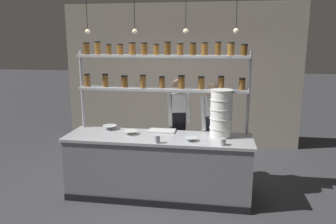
# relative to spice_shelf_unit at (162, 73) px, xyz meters

# --- Properties ---
(ground_plane) EXTENTS (40.00, 40.00, 0.00)m
(ground_plane) POSITION_rel_spice_shelf_unit_xyz_m (-0.00, -0.33, -1.79)
(ground_plane) COLOR #3D3D42
(back_wall) EXTENTS (5.10, 0.12, 3.05)m
(back_wall) POSITION_rel_spice_shelf_unit_xyz_m (-0.00, 2.28, -0.27)
(back_wall) COLOR #9E9384
(back_wall) RESTS_ON ground_plane
(prep_counter) EXTENTS (2.70, 0.76, 0.92)m
(prep_counter) POSITION_rel_spice_shelf_unit_xyz_m (-0.00, -0.33, -1.34)
(prep_counter) COLOR gray
(prep_counter) RESTS_ON ground_plane
(spice_shelf_unit) EXTENTS (2.58, 0.28, 2.26)m
(spice_shelf_unit) POSITION_rel_spice_shelf_unit_xyz_m (0.00, 0.00, 0.00)
(spice_shelf_unit) COLOR #ADAFB5
(spice_shelf_unit) RESTS_ON ground_plane
(chef_left) EXTENTS (0.41, 0.34, 1.68)m
(chef_left) POSITION_rel_spice_shelf_unit_xyz_m (0.21, 0.29, -0.83)
(chef_left) COLOR black
(chef_left) RESTS_ON ground_plane
(chef_center) EXTENTS (0.41, 0.34, 1.64)m
(chef_center) POSITION_rel_spice_shelf_unit_xyz_m (0.74, 0.23, -0.85)
(chef_center) COLOR black
(chef_center) RESTS_ON ground_plane
(container_stack) EXTENTS (0.32, 0.32, 0.68)m
(container_stack) POSITION_rel_spice_shelf_unit_xyz_m (0.88, -0.20, -0.53)
(container_stack) COLOR white
(container_stack) RESTS_ON prep_counter
(cutting_board) EXTENTS (0.40, 0.26, 0.02)m
(cutting_board) POSITION_rel_spice_shelf_unit_xyz_m (0.01, -0.07, -0.86)
(cutting_board) COLOR silver
(cutting_board) RESTS_ON prep_counter
(prep_bowl_near_left) EXTENTS (0.20, 0.20, 0.05)m
(prep_bowl_near_left) POSITION_rel_spice_shelf_unit_xyz_m (-0.43, -0.29, -0.85)
(prep_bowl_near_left) COLOR silver
(prep_bowl_near_left) RESTS_ON prep_counter
(prep_bowl_center_front) EXTENTS (0.17, 0.17, 0.05)m
(prep_bowl_center_front) POSITION_rel_spice_shelf_unit_xyz_m (0.48, -0.48, -0.85)
(prep_bowl_center_front) COLOR silver
(prep_bowl_center_front) RESTS_ON prep_counter
(prep_bowl_center_back) EXTENTS (0.22, 0.22, 0.06)m
(prep_bowl_center_back) POSITION_rel_spice_shelf_unit_xyz_m (-0.82, -0.07, -0.85)
(prep_bowl_center_back) COLOR silver
(prep_bowl_center_back) RESTS_ON prep_counter
(serving_cup_front) EXTENTS (0.09, 0.09, 0.09)m
(serving_cup_front) POSITION_rel_spice_shelf_unit_xyz_m (0.91, -0.60, -0.83)
(serving_cup_front) COLOR #B2B7BC
(serving_cup_front) RESTS_ON prep_counter
(serving_cup_by_board) EXTENTS (0.08, 0.08, 0.11)m
(serving_cup_by_board) POSITION_rel_spice_shelf_unit_xyz_m (0.05, -0.65, -0.82)
(serving_cup_by_board) COLOR #B2B7BC
(serving_cup_by_board) RESTS_ON prep_counter
(pendant_light_row) EXTENTS (2.10, 0.07, 0.64)m
(pendant_light_row) POSITION_rel_spice_shelf_unit_xyz_m (0.03, -0.33, 0.63)
(pendant_light_row) COLOR black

